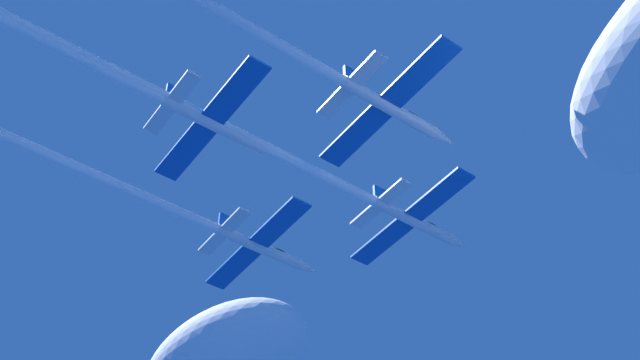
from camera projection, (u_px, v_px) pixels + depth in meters
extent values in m
cylinder|color=silver|center=(414.00, 221.00, 80.40)|extent=(1.09, 9.93, 1.09)
cone|color=silver|center=(459.00, 244.00, 82.96)|extent=(1.07, 2.19, 1.07)
ellipsoid|color=black|center=(430.00, 226.00, 81.64)|extent=(0.76, 1.99, 0.55)
cube|color=#0F51B2|center=(382.00, 242.00, 82.72)|extent=(7.55, 2.19, 0.24)
cube|color=#0F51B2|center=(439.00, 195.00, 77.65)|extent=(7.55, 2.19, 0.24)
cube|color=#0F51B2|center=(381.00, 195.00, 79.64)|extent=(0.29, 1.79, 1.59)
cube|color=silver|center=(366.00, 217.00, 79.95)|extent=(3.40, 1.31, 0.24)
cube|color=silver|center=(395.00, 191.00, 77.32)|extent=(3.40, 1.31, 0.24)
cylinder|color=white|center=(188.00, 108.00, 69.81)|extent=(0.98, 40.17, 0.98)
cylinder|color=silver|center=(260.00, 248.00, 82.03)|extent=(1.09, 9.93, 1.09)
cone|color=silver|center=(310.00, 269.00, 84.59)|extent=(1.07, 2.19, 1.07)
ellipsoid|color=black|center=(278.00, 252.00, 83.27)|extent=(0.76, 1.99, 0.55)
cube|color=#0F51B2|center=(233.00, 267.00, 84.35)|extent=(7.55, 2.19, 0.24)
cube|color=#0F51B2|center=(280.00, 223.00, 79.28)|extent=(7.55, 2.19, 0.24)
cube|color=#0F51B2|center=(227.00, 222.00, 81.27)|extent=(0.29, 1.79, 1.59)
cube|color=silver|center=(212.00, 244.00, 81.58)|extent=(3.40, 1.31, 0.24)
cube|color=silver|center=(236.00, 220.00, 78.95)|extent=(3.40, 1.31, 0.24)
cylinder|color=white|center=(14.00, 140.00, 71.32)|extent=(0.98, 40.75, 0.98)
cylinder|color=silver|center=(391.00, 108.00, 68.95)|extent=(1.09, 9.93, 1.09)
cone|color=silver|center=(445.00, 139.00, 71.51)|extent=(1.07, 2.19, 1.07)
ellipsoid|color=black|center=(410.00, 116.00, 70.20)|extent=(0.76, 1.99, 0.55)
cube|color=#0F51B2|center=(355.00, 136.00, 71.28)|extent=(7.55, 2.19, 0.24)
cube|color=#0F51B2|center=(420.00, 73.00, 66.21)|extent=(7.55, 2.19, 0.24)
cube|color=#0F51B2|center=(353.00, 77.00, 68.20)|extent=(0.29, 1.79, 1.59)
cube|color=silver|center=(335.00, 103.00, 68.51)|extent=(3.40, 1.31, 0.24)
cube|color=silver|center=(368.00, 68.00, 65.87)|extent=(3.40, 1.31, 0.24)
cylinder|color=silver|center=(215.00, 125.00, 70.91)|extent=(1.09, 9.93, 1.09)
cone|color=silver|center=(273.00, 154.00, 73.47)|extent=(1.07, 2.19, 1.07)
ellipsoid|color=black|center=(237.00, 132.00, 72.15)|extent=(0.76, 1.99, 0.55)
cube|color=#0F51B2|center=(185.00, 152.00, 73.23)|extent=(7.55, 2.19, 0.24)
cube|color=#0F51B2|center=(236.00, 91.00, 68.16)|extent=(7.55, 2.19, 0.24)
cube|color=#0F51B2|center=(176.00, 94.00, 70.16)|extent=(0.29, 1.79, 1.59)
cube|color=silver|center=(159.00, 120.00, 70.46)|extent=(3.40, 1.31, 0.24)
cube|color=silver|center=(185.00, 87.00, 67.83)|extent=(3.40, 1.31, 0.24)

